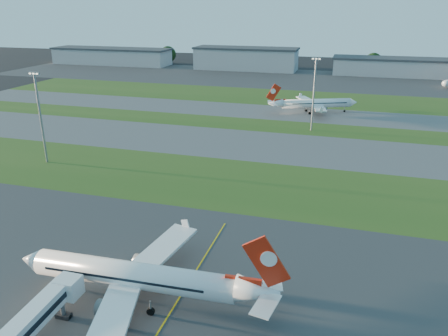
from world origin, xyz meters
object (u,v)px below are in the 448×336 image
at_px(airliner_parked, 136,276).
at_px(light_mast_centre, 314,90).
at_px(airliner_taxiing, 315,104).
at_px(light_mast_west, 40,112).

height_order(airliner_parked, light_mast_centre, light_mast_centre).
relative_size(airliner_parked, light_mast_centre, 1.53).
xyz_separation_m(airliner_taxiing, light_mast_centre, (1.30, -28.16, 10.85)).
distance_m(airliner_taxiing, light_mast_centre, 30.21).
height_order(airliner_taxiing, light_mast_centre, light_mast_centre).
height_order(light_mast_west, light_mast_centre, same).
distance_m(airliner_parked, airliner_taxiing, 134.74).
bearing_deg(light_mast_west, light_mast_centre, 38.66).
relative_size(airliner_taxiing, light_mast_west, 1.32).
height_order(airliner_parked, light_mast_west, light_mast_west).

